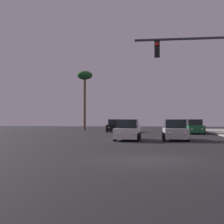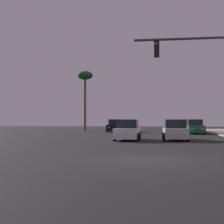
# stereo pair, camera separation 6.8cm
# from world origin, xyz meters

# --- Properties ---
(ground_plane) EXTENTS (120.00, 120.00, 0.00)m
(ground_plane) POSITION_xyz_m (0.00, 0.00, 0.00)
(ground_plane) COLOR black
(car_grey) EXTENTS (2.04, 4.34, 1.68)m
(car_grey) POSITION_xyz_m (4.96, 28.94, 0.76)
(car_grey) COLOR slate
(car_grey) RESTS_ON ground
(car_black) EXTENTS (2.04, 4.34, 1.68)m
(car_black) POSITION_xyz_m (-4.85, 28.31, 0.76)
(car_black) COLOR black
(car_black) RESTS_ON ground
(car_silver) EXTENTS (2.04, 4.33, 1.68)m
(car_silver) POSITION_xyz_m (1.93, 12.72, 0.76)
(car_silver) COLOR #B7B7BC
(car_silver) RESTS_ON ground
(car_white) EXTENTS (2.04, 4.34, 1.68)m
(car_white) POSITION_xyz_m (-1.89, 12.18, 0.76)
(car_white) COLOR silver
(car_white) RESTS_ON ground
(car_green) EXTENTS (2.04, 4.32, 1.68)m
(car_green) POSITION_xyz_m (4.98, 24.20, 0.76)
(car_green) COLOR #195933
(car_green) RESTS_ON ground
(palm_tree_far) EXTENTS (2.40, 2.40, 9.17)m
(palm_tree_far) POSITION_xyz_m (-10.29, 34.00, 7.97)
(palm_tree_far) COLOR brown
(palm_tree_far) RESTS_ON ground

